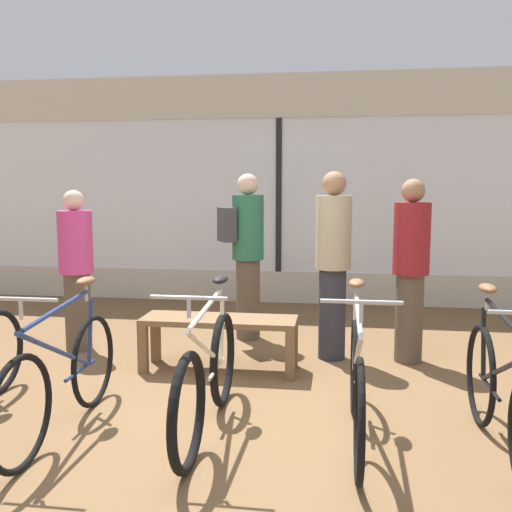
% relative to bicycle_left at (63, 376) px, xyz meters
% --- Properties ---
extents(ground_plane, '(24.00, 24.00, 0.00)m').
position_rel_bicycle_left_xyz_m(ground_plane, '(0.99, 0.35, -0.39)').
color(ground_plane, brown).
extents(shop_back_wall, '(12.00, 0.08, 3.20)m').
position_rel_bicycle_left_xyz_m(shop_back_wall, '(0.99, 4.54, 1.24)').
color(shop_back_wall, beige).
rests_on(shop_back_wall, ground_plane).
extents(bicycle_left, '(0.46, 1.71, 1.03)m').
position_rel_bicycle_left_xyz_m(bicycle_left, '(0.00, 0.00, 0.00)').
color(bicycle_left, black).
rests_on(bicycle_left, ground_plane).
extents(bicycle_center, '(0.46, 1.75, 1.04)m').
position_rel_bicycle_left_xyz_m(bicycle_center, '(0.97, 0.15, -0.01)').
color(bicycle_center, black).
rests_on(bicycle_center, ground_plane).
extents(bicycle_right, '(0.46, 1.71, 1.04)m').
position_rel_bicycle_left_xyz_m(bicycle_right, '(1.96, 0.15, 0.01)').
color(bicycle_right, black).
rests_on(bicycle_right, ground_plane).
extents(bicycle_far_right, '(0.46, 1.79, 1.04)m').
position_rel_bicycle_left_xyz_m(bicycle_far_right, '(2.83, 0.04, 0.01)').
color(bicycle_far_right, black).
rests_on(bicycle_far_right, ground_plane).
extents(display_bench, '(1.40, 0.44, 0.49)m').
position_rel_bicycle_left_xyz_m(display_bench, '(0.78, 1.45, 0.00)').
color(display_bench, brown).
rests_on(display_bench, ground_plane).
extents(customer_near_rack, '(0.47, 0.47, 1.74)m').
position_rel_bicycle_left_xyz_m(customer_near_rack, '(2.51, 1.96, 0.52)').
color(customer_near_rack, brown).
rests_on(customer_near_rack, ground_plane).
extents(customer_by_window, '(0.40, 0.40, 1.81)m').
position_rel_bicycle_left_xyz_m(customer_by_window, '(1.78, 1.96, 0.56)').
color(customer_by_window, '#2D2D38').
rests_on(customer_by_window, ground_plane).
extents(customer_mid_floor, '(0.35, 0.35, 1.63)m').
position_rel_bicycle_left_xyz_m(customer_mid_floor, '(-0.78, 1.88, 0.46)').
color(customer_mid_floor, brown).
rests_on(customer_mid_floor, ground_plane).
extents(customer_near_bench, '(0.56, 0.49, 1.80)m').
position_rel_bicycle_left_xyz_m(customer_near_bench, '(0.85, 2.55, 0.58)').
color(customer_near_bench, brown).
rests_on(customer_near_bench, ground_plane).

